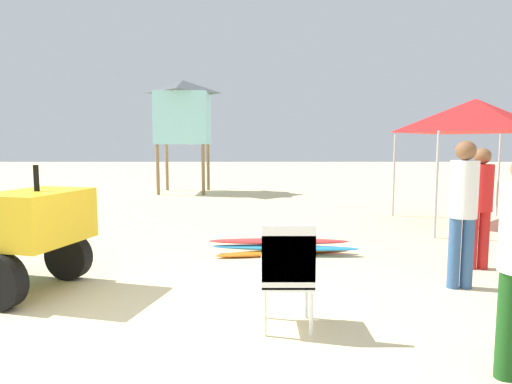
{
  "coord_description": "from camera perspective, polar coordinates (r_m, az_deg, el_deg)",
  "views": [
    {
      "loc": [
        1.22,
        -3.87,
        1.73
      ],
      "look_at": [
        1.25,
        2.63,
        1.03
      ],
      "focal_mm": 30.97,
      "sensor_mm": 36.0,
      "label": 1
    }
  ],
  "objects": [
    {
      "name": "ground",
      "position": [
        4.41,
        -17.11,
        -17.21
      ],
      "size": [
        80.0,
        80.0,
        0.0
      ],
      "primitive_type": "plane",
      "color": "beige"
    },
    {
      "name": "popup_canopy",
      "position": [
        10.42,
        26.18,
        8.81
      ],
      "size": [
        2.57,
        2.57,
        2.68
      ],
      "color": "#B2B2B7",
      "rests_on": "ground"
    },
    {
      "name": "lifeguard_tower",
      "position": [
        16.16,
        -9.64,
        10.13
      ],
      "size": [
        1.98,
        1.98,
        3.99
      ],
      "color": "olive",
      "rests_on": "ground"
    },
    {
      "name": "surfboard_pile",
      "position": [
        7.03,
        3.11,
        -7.08
      ],
      "size": [
        2.38,
        0.77,
        0.24
      ],
      "color": "orange",
      "rests_on": "ground"
    },
    {
      "name": "lifeguard_far_right",
      "position": [
        6.81,
        26.72,
        -0.93
      ],
      "size": [
        0.32,
        0.32,
        1.68
      ],
      "color": "red",
      "rests_on": "ground"
    },
    {
      "name": "lifeguard_near_left",
      "position": [
        5.79,
        24.94,
        -1.39
      ],
      "size": [
        0.32,
        0.32,
        1.78
      ],
      "color": "#33598C",
      "rests_on": "ground"
    },
    {
      "name": "stacked_plastic_chairs",
      "position": [
        4.12,
        3.85,
        -9.71
      ],
      "size": [
        0.48,
        0.48,
        1.02
      ],
      "color": "white",
      "rests_on": "ground"
    }
  ]
}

